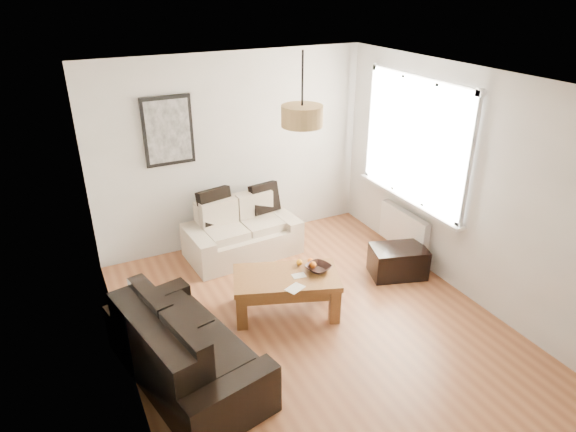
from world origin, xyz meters
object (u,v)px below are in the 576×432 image
sofa_leather (186,344)px  ottoman (398,261)px  loveseat_cream (242,230)px  coffee_table (286,293)px

sofa_leather → ottoman: 2.94m
loveseat_cream → sofa_leather: (-1.33, -1.95, 0.02)m
coffee_table → ottoman: 1.60m
loveseat_cream → coffee_table: 1.44m
loveseat_cream → coffee_table: bearing=-95.7°
loveseat_cream → sofa_leather: size_ratio=0.83×
sofa_leather → ottoman: size_ratio=2.62×
loveseat_cream → coffee_table: loveseat_cream is taller
coffee_table → sofa_leather: bearing=-158.3°
coffee_table → ottoman: bearing=2.4°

